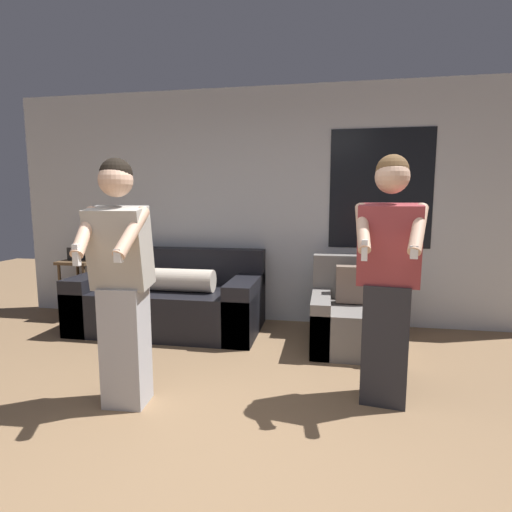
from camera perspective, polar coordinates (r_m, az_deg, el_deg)
ground_plane at (r=2.29m, az=-9.27°, el=-30.46°), size 14.00×14.00×0.00m
wall_back at (r=4.68m, az=2.68°, el=7.04°), size 6.32×0.07×2.70m
couch at (r=4.58m, az=-12.14°, el=-6.25°), size 2.01×0.99×0.87m
armchair at (r=4.09m, az=13.79°, el=-8.38°), size 0.82×0.90×0.86m
side_table at (r=5.34m, az=-23.78°, el=-1.86°), size 0.40×0.44×0.86m
person_left at (r=2.85m, az=-18.67°, el=-3.50°), size 0.44×0.50×1.70m
person_right at (r=2.88m, az=18.28°, el=-3.22°), size 0.47×0.52×1.72m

